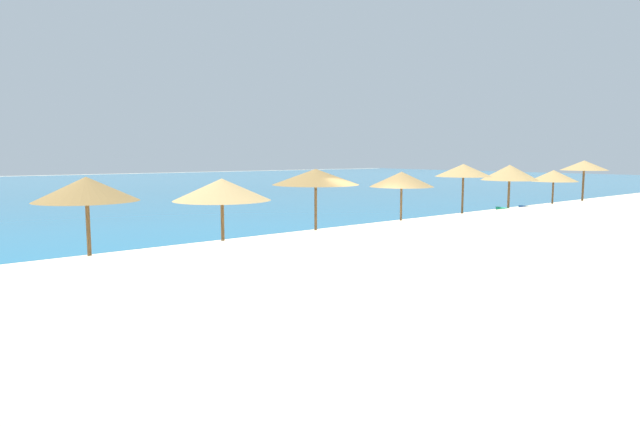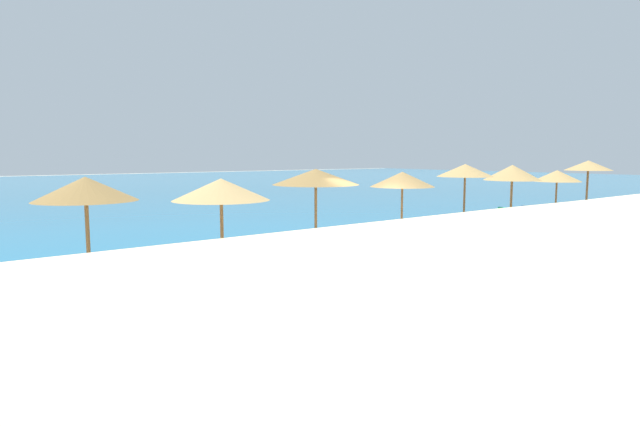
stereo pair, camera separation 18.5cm
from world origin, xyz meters
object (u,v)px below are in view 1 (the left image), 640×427
beach_umbrella_6 (402,179)px  beach_umbrella_7 (463,171)px  beach_umbrella_5 (316,177)px  beach_umbrella_10 (584,166)px  lounge_chair_2 (493,226)px  beach_umbrella_4 (222,190)px  beach_umbrella_3 (86,189)px  lounge_chair_0 (520,221)px  beach_umbrella_8 (510,173)px  beach_umbrella_9 (554,176)px

beach_umbrella_6 → beach_umbrella_7: beach_umbrella_7 is taller
beach_umbrella_5 → beach_umbrella_10: 16.46m
lounge_chair_2 → beach_umbrella_4: bearing=101.7°
beach_umbrella_3 → lounge_chair_0: size_ratio=1.69×
beach_umbrella_3 → beach_umbrella_10: beach_umbrella_10 is taller
beach_umbrella_3 → beach_umbrella_7: 13.10m
beach_umbrella_3 → beach_umbrella_8: bearing=-0.7°
beach_umbrella_9 → lounge_chair_0: 3.63m
beach_umbrella_10 → beach_umbrella_3: bearing=179.4°
beach_umbrella_4 → beach_umbrella_10: (19.75, 0.02, 0.36)m
beach_umbrella_4 → beach_umbrella_5: size_ratio=0.93×
beach_umbrella_10 → beach_umbrella_9: bearing=-176.8°
beach_umbrella_4 → beach_umbrella_5: (3.29, 0.33, 0.22)m
beach_umbrella_10 → lounge_chair_2: beach_umbrella_10 is taller
beach_umbrella_4 → beach_umbrella_6: beach_umbrella_6 is taller
beach_umbrella_5 → lounge_chair_2: (7.21, -1.34, -1.95)m
beach_umbrella_8 → beach_umbrella_9: 3.23m
beach_umbrella_3 → beach_umbrella_9: 19.62m
beach_umbrella_8 → lounge_chair_0: bearing=-85.7°
lounge_chair_0 → beach_umbrella_6: bearing=86.4°
lounge_chair_0 → lounge_chair_2: lounge_chair_2 is taller
beach_umbrella_6 → beach_umbrella_8: size_ratio=0.95×
beach_umbrella_3 → beach_umbrella_6: beach_umbrella_3 is taller
beach_umbrella_5 → beach_umbrella_8: beach_umbrella_8 is taller
beach_umbrella_5 → beach_umbrella_7: size_ratio=0.97×
beach_umbrella_6 → beach_umbrella_9: (10.01, 0.04, -0.13)m
beach_umbrella_6 → beach_umbrella_5: bearing=170.2°
beach_umbrella_7 → beach_umbrella_9: size_ratio=1.14×
beach_umbrella_5 → beach_umbrella_9: size_ratio=1.11×
beach_umbrella_5 → lounge_chair_0: 10.22m
beach_umbrella_4 → beach_umbrella_10: beach_umbrella_10 is taller
beach_umbrella_6 → beach_umbrella_10: 13.32m
beach_umbrella_4 → lounge_chair_0: size_ratio=1.62×
beach_umbrella_8 → beach_umbrella_7: bearing=-177.9°
beach_umbrella_10 → lounge_chair_0: (-6.47, -0.51, -2.15)m
beach_umbrella_7 → beach_umbrella_10: beach_umbrella_10 is taller
beach_umbrella_7 → beach_umbrella_8: 3.31m
beach_umbrella_9 → beach_umbrella_3: bearing=178.8°
beach_umbrella_10 → beach_umbrella_7: bearing=-179.5°
lounge_chair_0 → beach_umbrella_10: bearing=-86.7°
beach_umbrella_9 → lounge_chair_0: beach_umbrella_9 is taller
beach_umbrella_3 → beach_umbrella_5: 6.46m
beach_umbrella_5 → beach_umbrella_7: bearing=-3.5°
beach_umbrella_4 → beach_umbrella_10: 19.75m
beach_umbrella_8 → lounge_chair_2: 3.49m
beach_umbrella_5 → beach_umbrella_6: 3.19m
beach_umbrella_3 → lounge_chair_2: size_ratio=1.53×
beach_umbrella_4 → beach_umbrella_10: bearing=0.1°
beach_umbrella_3 → beach_umbrella_8: beach_umbrella_8 is taller
beach_umbrella_5 → lounge_chair_0: size_ratio=1.74×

